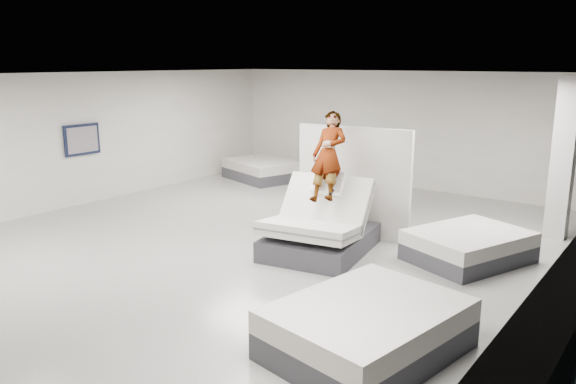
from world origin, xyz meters
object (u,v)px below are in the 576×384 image
Objects in this scene: flat_bed_right_near at (367,329)px; remote at (332,192)px; divider_panel at (353,182)px; flat_bed_left_far at (262,170)px; person at (328,175)px; flat_bed_right_far at (469,246)px; column at (563,158)px; wall_poster at (82,140)px; hero_bed at (320,230)px.

remote is at bearing 129.33° from flat_bed_right_near.
divider_panel is 5.91m from flat_bed_left_far.
flat_bed_left_far is at bearing 129.70° from person.
divider_panel is at bearing 176.88° from flat_bed_right_far.
flat_bed_left_far is 0.77× the size of column.
remote is 0.06× the size of flat_bed_right_near.
column is (3.07, 3.57, 0.43)m from remote.
flat_bed_left_far is (-4.95, 4.15, -1.10)m from person.
flat_bed_left_far reaches higher than flat_bed_right_far.
wall_poster reaches higher than flat_bed_right_near.
divider_panel is at bearing 122.40° from flat_bed_right_near.
remote reaches higher than flat_bed_right_near.
remote is 0.06× the size of flat_bed_right_far.
column is (3.29, 3.61, 1.18)m from hero_bed.
flat_bed_right_far is at bearing -24.08° from flat_bed_left_far.
flat_bed_right_near is at bearing -97.29° from column.
flat_bed_left_far is 5.31m from wall_poster.
flat_bed_right_near is (2.48, -2.72, -0.11)m from hero_bed.
flat_bed_right_far is 2.91m from column.
person is at bearing 100.35° from hero_bed.
hero_bed is 1.50m from divider_panel.
flat_bed_right_far is at bearing 18.07° from remote.
flat_bed_right_near is 1.04× the size of flat_bed_left_far.
flat_bed_right_far is 9.23m from wall_poster.
divider_panel reaches higher than remote.
person is at bearing -135.77° from column.
column is 3.37× the size of wall_poster.
flat_bed_right_near is (2.57, -4.06, -0.79)m from divider_panel.
flat_bed_left_far is (-5.23, 4.45, -0.88)m from remote.
divider_panel is 0.76× the size of column.
person reaches higher than remote.
flat_bed_left_far is 8.46m from column.
person is 2.80m from flat_bed_right_far.
hero_bed is 1.37× the size of person.
wall_poster reaches higher than hero_bed.
flat_bed_right_near reaches higher than flat_bed_left_far.
flat_bed_left_far is at bearing 71.59° from wall_poster.
flat_bed_left_far is at bearing 142.33° from divider_panel.
hero_bed is at bearing -132.37° from column.
remote is 0.06× the size of divider_panel.
column is at bearing -6.08° from flat_bed_left_far.
person is at bearing -93.23° from divider_panel.
wall_poster is (-9.93, -4.00, 0.00)m from column.
flat_bed_left_far is (-4.92, 3.16, -0.81)m from divider_panel.
divider_panel is (-0.31, 1.29, -0.07)m from remote.
hero_bed is 17.34× the size of remote.
flat_bed_right_near is at bearing -14.34° from wall_poster.
divider_panel is (-0.09, 1.33, 0.68)m from hero_bed.
wall_poster reaches higher than remote.
column reaches higher than hero_bed.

